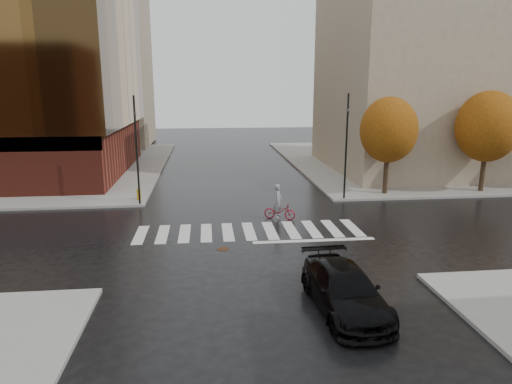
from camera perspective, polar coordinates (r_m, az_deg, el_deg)
ground at (r=23.16m, az=-0.75°, el=-5.31°), size 120.00×120.00×0.00m
sidewalk_ne at (r=49.24m, az=21.82°, el=3.73°), size 30.00×30.00×0.15m
crosswalk at (r=23.64m, az=-0.87°, el=-4.91°), size 12.00×3.00×0.01m
building_ne_tan at (r=43.35m, az=20.57°, el=14.74°), size 16.00×16.00×18.00m
building_nw_far at (r=60.55m, az=-20.27°, el=15.03°), size 14.00×12.00×20.00m
tree_ne_a at (r=31.81m, az=16.25°, el=7.44°), size 3.80×3.80×6.50m
tree_ne_b at (r=35.06m, az=26.99°, el=7.30°), size 4.20×4.20×6.89m
sedan at (r=15.76m, az=11.02°, el=-11.91°), size 2.30×5.08×1.44m
cyclist at (r=25.57m, az=2.91°, el=-1.93°), size 1.88×1.25×2.02m
traffic_light_nw at (r=28.69m, az=-14.72°, el=5.77°), size 0.20×0.18×6.64m
traffic_light_ne at (r=29.74m, az=11.24°, el=6.30°), size 0.19×0.21×6.72m
fire_hydrant at (r=30.36m, az=-14.45°, el=-0.17°), size 0.26×0.26×0.74m
manhole at (r=21.19m, az=-4.10°, el=-7.11°), size 0.68×0.68×0.01m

